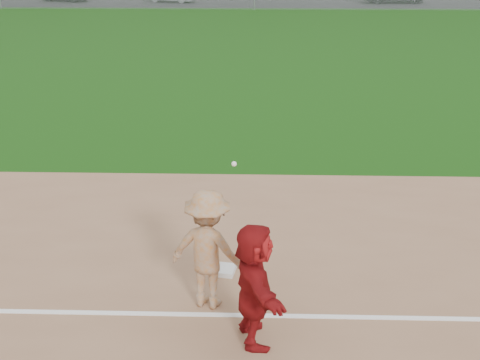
{
  "coord_description": "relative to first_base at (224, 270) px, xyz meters",
  "views": [
    {
      "loc": [
        0.29,
        -8.45,
        5.35
      ],
      "look_at": [
        0.0,
        1.5,
        1.3
      ],
      "focal_mm": 45.0,
      "sensor_mm": 36.0,
      "label": 1
    }
  ],
  "objects": [
    {
      "name": "first_base_play",
      "position": [
        -0.17,
        -0.95,
        0.91
      ],
      "size": [
        1.39,
        1.06,
        2.29
      ],
      "color": "gray",
      "rests_on": "infield_dirt"
    },
    {
      "name": "foul_line",
      "position": [
        0.25,
        -1.26,
        -0.04
      ],
      "size": [
        60.0,
        0.1,
        0.01
      ],
      "primitive_type": "cube",
      "color": "white",
      "rests_on": "infield_dirt"
    },
    {
      "name": "ground",
      "position": [
        0.25,
        -0.46,
        -0.06
      ],
      "size": [
        160.0,
        160.0,
        0.0
      ],
      "primitive_type": "plane",
      "color": "#15440D",
      "rests_on": "ground"
    },
    {
      "name": "parking_asphalt",
      "position": [
        0.25,
        45.54,
        -0.06
      ],
      "size": [
        120.0,
        10.0,
        0.01
      ],
      "primitive_type": "cube",
      "color": "black",
      "rests_on": "ground"
    },
    {
      "name": "first_base",
      "position": [
        0.0,
        0.0,
        0.0
      ],
      "size": [
        0.44,
        0.44,
        0.09
      ],
      "primitive_type": "cube",
      "rotation": [
        0.0,
        0.0,
        -0.17
      ],
      "color": "silver",
      "rests_on": "infield_dirt"
    },
    {
      "name": "base_runner",
      "position": [
        0.53,
        -1.83,
        0.86
      ],
      "size": [
        0.86,
        1.75,
        1.81
      ],
      "primitive_type": "imported",
      "rotation": [
        0.0,
        0.0,
        1.77
      ],
      "color": "maroon",
      "rests_on": "infield_dirt"
    }
  ]
}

